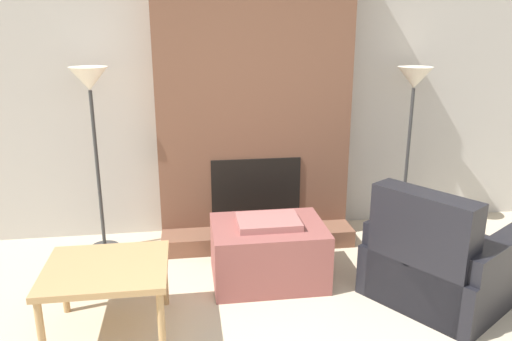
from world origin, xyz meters
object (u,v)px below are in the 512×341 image
side_table (106,274)px  floor_lamp_right (413,92)px  floor_lamp_left (91,95)px  armchair (438,265)px  ottoman (268,251)px

side_table → floor_lamp_right: (2.51, 1.28, 0.90)m
floor_lamp_left → side_table: bearing=-80.1°
side_table → floor_lamp_left: floor_lamp_left is taller
armchair → side_table: size_ratio=1.61×
ottoman → armchair: (1.14, -0.44, 0.03)m
ottoman → armchair: 1.22m
floor_lamp_left → ottoman: bearing=-29.4°
floor_lamp_right → armchair: bearing=-102.7°
ottoman → floor_lamp_right: size_ratio=0.55×
ottoman → floor_lamp_left: size_ratio=0.54×
side_table → armchair: bearing=2.3°
side_table → ottoman: bearing=25.7°
ottoman → side_table: (-1.10, -0.53, 0.18)m
armchair → floor_lamp_left: bearing=30.8°
armchair → floor_lamp_right: 1.61m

